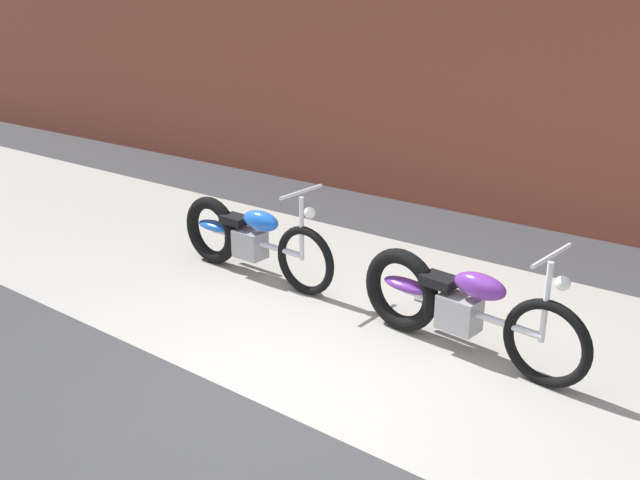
# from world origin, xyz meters

# --- Properties ---
(ground_plane) EXTENTS (80.00, 80.00, 0.00)m
(ground_plane) POSITION_xyz_m (0.00, 0.00, 0.00)
(ground_plane) COLOR #38383A
(sidewalk_slab) EXTENTS (36.00, 3.50, 0.01)m
(sidewalk_slab) POSITION_xyz_m (0.00, 1.75, 0.00)
(sidewalk_slab) COLOR #9E998E
(sidewalk_slab) RESTS_ON ground
(brick_building_wall) EXTENTS (36.00, 0.50, 4.50)m
(brick_building_wall) POSITION_xyz_m (0.00, 5.20, 2.25)
(brick_building_wall) COLOR brown
(brick_building_wall) RESTS_ON ground
(motorcycle_blue) EXTENTS (2.01, 0.58, 1.03)m
(motorcycle_blue) POSITION_xyz_m (-1.75, 1.70, 0.40)
(motorcycle_blue) COLOR black
(motorcycle_blue) RESTS_ON ground
(motorcycle_purple) EXTENTS (2.01, 0.59, 1.03)m
(motorcycle_purple) POSITION_xyz_m (0.64, 1.53, 0.40)
(motorcycle_purple) COLOR black
(motorcycle_purple) RESTS_ON ground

